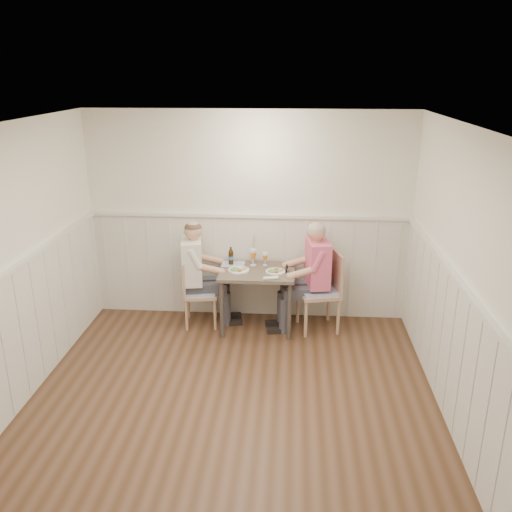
# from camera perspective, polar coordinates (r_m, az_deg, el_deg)

# --- Properties ---
(ground_plane) EXTENTS (4.50, 4.50, 0.00)m
(ground_plane) POSITION_cam_1_polar(r_m,az_deg,el_deg) (5.23, -2.82, -16.40)
(ground_plane) COLOR #492E1A
(room_shell) EXTENTS (4.04, 4.54, 2.60)m
(room_shell) POSITION_cam_1_polar(r_m,az_deg,el_deg) (4.52, -3.13, -0.51)
(room_shell) COLOR white
(room_shell) RESTS_ON ground
(wainscot) EXTENTS (4.00, 4.49, 1.34)m
(wainscot) POSITION_cam_1_polar(r_m,az_deg,el_deg) (5.47, -2.09, -6.31)
(wainscot) COLOR silver
(wainscot) RESTS_ON ground
(dining_table) EXTENTS (0.89, 0.70, 0.75)m
(dining_table) POSITION_cam_1_polar(r_m,az_deg,el_deg) (6.53, 0.12, -2.36)
(dining_table) COLOR #4D4333
(dining_table) RESTS_ON ground
(chair_right) EXTENTS (0.56, 0.56, 0.99)m
(chair_right) POSITION_cam_1_polar(r_m,az_deg,el_deg) (6.59, 7.11, -3.34)
(chair_right) COLOR tan
(chair_right) RESTS_ON ground
(chair_left) EXTENTS (0.45, 0.45, 0.86)m
(chair_left) POSITION_cam_1_polar(r_m,az_deg,el_deg) (6.72, -6.30, -3.53)
(chair_left) COLOR tan
(chair_left) RESTS_ON ground
(man_in_pink) EXTENTS (0.68, 0.48, 1.38)m
(man_in_pink) POSITION_cam_1_polar(r_m,az_deg,el_deg) (6.57, 6.06, -2.98)
(man_in_pink) COLOR #3F3F47
(man_in_pink) RESTS_ON ground
(diner_cream) EXTENTS (0.67, 0.48, 1.35)m
(diner_cream) POSITION_cam_1_polar(r_m,az_deg,el_deg) (6.70, -6.32, -2.64)
(diner_cream) COLOR #3F3F47
(diner_cream) RESTS_ON ground
(plate_man) EXTENTS (0.24, 0.24, 0.06)m
(plate_man) POSITION_cam_1_polar(r_m,az_deg,el_deg) (6.43, 2.01, -1.56)
(plate_man) COLOR white
(plate_man) RESTS_ON dining_table
(plate_diner) EXTENTS (0.26, 0.26, 0.06)m
(plate_diner) POSITION_cam_1_polar(r_m,az_deg,el_deg) (6.46, -1.94, -1.42)
(plate_diner) COLOR white
(plate_diner) RESTS_ON dining_table
(beer_glass_a) EXTENTS (0.06, 0.06, 0.16)m
(beer_glass_a) POSITION_cam_1_polar(r_m,az_deg,el_deg) (6.62, 0.97, -0.11)
(beer_glass_a) COLOR silver
(beer_glass_a) RESTS_ON dining_table
(beer_glass_b) EXTENTS (0.08, 0.08, 0.21)m
(beer_glass_b) POSITION_cam_1_polar(r_m,az_deg,el_deg) (6.61, -0.31, 0.14)
(beer_glass_b) COLOR silver
(beer_glass_b) RESTS_ON dining_table
(beer_bottle) EXTENTS (0.06, 0.06, 0.23)m
(beer_bottle) POSITION_cam_1_polar(r_m,az_deg,el_deg) (6.66, -2.65, -0.07)
(beer_bottle) COLOR black
(beer_bottle) RESTS_ON dining_table
(rolled_napkin) EXTENTS (0.18, 0.08, 0.04)m
(rolled_napkin) POSITION_cam_1_polar(r_m,az_deg,el_deg) (6.20, 1.56, -2.33)
(rolled_napkin) COLOR white
(rolled_napkin) RESTS_ON dining_table
(grass_vase) EXTENTS (0.04, 0.04, 0.38)m
(grass_vase) POSITION_cam_1_polar(r_m,az_deg,el_deg) (6.73, -0.42, 0.78)
(grass_vase) COLOR silver
(grass_vase) RESTS_ON dining_table
(gingham_mat) EXTENTS (0.29, 0.23, 0.01)m
(gingham_mat) POSITION_cam_1_polar(r_m,az_deg,el_deg) (6.70, -2.42, -0.85)
(gingham_mat) COLOR #5D6DB3
(gingham_mat) RESTS_ON dining_table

